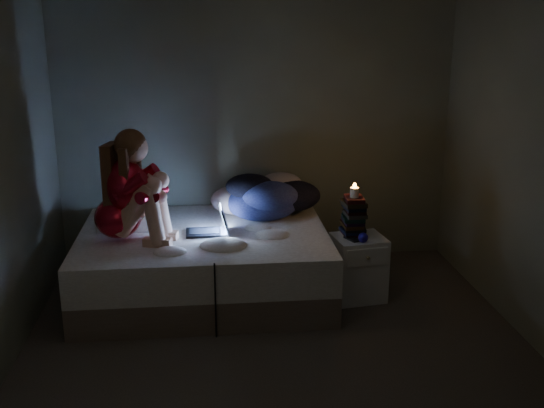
{
  "coord_description": "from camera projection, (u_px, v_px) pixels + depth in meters",
  "views": [
    {
      "loc": [
        -0.46,
        -3.92,
        2.27
      ],
      "look_at": [
        0.05,
        1.0,
        0.8
      ],
      "focal_mm": 42.51,
      "sensor_mm": 36.0,
      "label": 1
    }
  ],
  "objects": [
    {
      "name": "floor",
      "position": [
        280.0,
        358.0,
        4.43
      ],
      "size": [
        3.6,
        3.8,
        0.02
      ],
      "primitive_type": "cube",
      "color": "#332E2A",
      "rests_on": "ground"
    },
    {
      "name": "wall_back",
      "position": [
        256.0,
        124.0,
        5.88
      ],
      "size": [
        3.6,
        0.02,
        2.6
      ],
      "primitive_type": "cube",
      "color": "#525647",
      "rests_on": "ground"
    },
    {
      "name": "wall_front",
      "position": [
        344.0,
        303.0,
        2.23
      ],
      "size": [
        3.6,
        0.02,
        2.6
      ],
      "primitive_type": "cube",
      "color": "#525647",
      "rests_on": "ground"
    },
    {
      "name": "bed",
      "position": [
        204.0,
        263.0,
        5.35
      ],
      "size": [
        2.01,
        1.51,
        0.55
      ],
      "primitive_type": null,
      "color": "#B6B1A8",
      "rests_on": "ground"
    },
    {
      "name": "pillow",
      "position": [
        125.0,
        221.0,
        5.34
      ],
      "size": [
        0.41,
        0.29,
        0.12
      ],
      "primitive_type": "cube",
      "color": "white",
      "rests_on": "bed"
    },
    {
      "name": "woman",
      "position": [
        116.0,
        185.0,
        4.94
      ],
      "size": [
        0.63,
        0.49,
        0.89
      ],
      "primitive_type": null,
      "rotation": [
        0.0,
        0.0,
        -0.26
      ],
      "color": "#8E0010",
      "rests_on": "bed"
    },
    {
      "name": "laptop",
      "position": [
        206.0,
        219.0,
        5.18
      ],
      "size": [
        0.35,
        0.25,
        0.24
      ],
      "primitive_type": null,
      "rotation": [
        0.0,
        0.0,
        0.02
      ],
      "color": "black",
      "rests_on": "bed"
    },
    {
      "name": "clothes_pile",
      "position": [
        263.0,
        194.0,
        5.6
      ],
      "size": [
        0.71,
        0.58,
        0.41
      ],
      "primitive_type": null,
      "rotation": [
        0.0,
        0.0,
        -0.04
      ],
      "color": "navy",
      "rests_on": "bed"
    },
    {
      "name": "nightstand",
      "position": [
        358.0,
        268.0,
        5.28
      ],
      "size": [
        0.45,
        0.41,
        0.53
      ],
      "primitive_type": "cube",
      "rotation": [
        0.0,
        0.0,
        0.15
      ],
      "color": "white",
      "rests_on": "ground"
    },
    {
      "name": "book_stack",
      "position": [
        353.0,
        216.0,
        5.21
      ],
      "size": [
        0.19,
        0.25,
        0.31
      ],
      "primitive_type": null,
      "color": "black",
      "rests_on": "nightstand"
    },
    {
      "name": "candle",
      "position": [
        354.0,
        193.0,
        5.16
      ],
      "size": [
        0.07,
        0.07,
        0.08
      ],
      "primitive_type": "cylinder",
      "color": "beige",
      "rests_on": "book_stack"
    },
    {
      "name": "phone",
      "position": [
        351.0,
        239.0,
        5.15
      ],
      "size": [
        0.11,
        0.15,
        0.01
      ],
      "primitive_type": "cube",
      "rotation": [
        0.0,
        0.0,
        0.3
      ],
      "color": "black",
      "rests_on": "nightstand"
    },
    {
      "name": "blue_orb",
      "position": [
        361.0,
        238.0,
        5.06
      ],
      "size": [
        0.08,
        0.08,
        0.08
      ],
      "primitive_type": "sphere",
      "color": "#19128D",
      "rests_on": "nightstand"
    }
  ]
}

